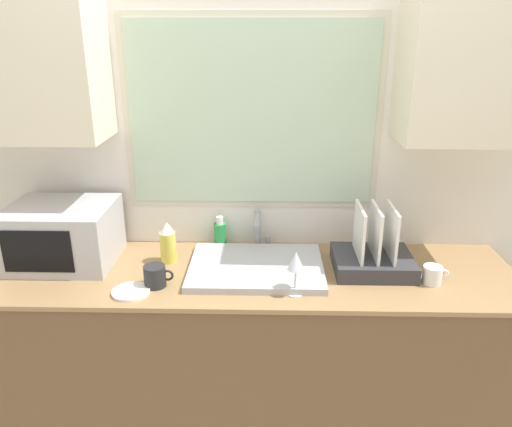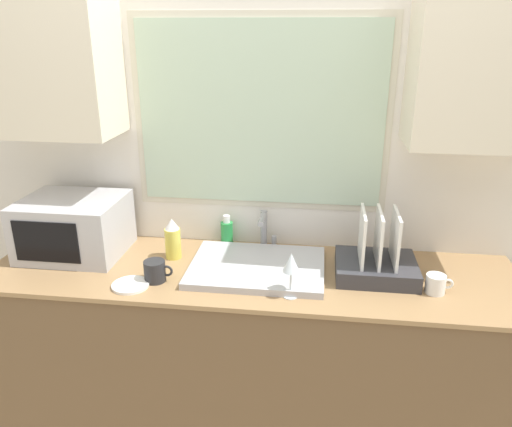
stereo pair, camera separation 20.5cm
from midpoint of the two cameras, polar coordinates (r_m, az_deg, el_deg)
countertop at (r=2.44m, az=-3.11°, el=-16.33°), size 2.31×0.64×0.93m
wall_back at (r=2.30m, az=-3.01°, el=7.64°), size 6.00×0.38×2.60m
sink_basin at (r=2.19m, az=-2.67°, el=-6.21°), size 0.58×0.44×0.03m
faucet at (r=2.36m, az=-2.20°, el=-1.62°), size 0.08×0.15×0.19m
microwave at (r=2.42m, az=-23.53°, el=-2.22°), size 0.45×0.38×0.27m
dish_rack at (r=2.21m, az=10.67°, el=-4.90°), size 0.34×0.29×0.29m
spray_bottle at (r=2.29m, az=-12.59°, el=-3.34°), size 0.07×0.07×0.19m
soap_bottle at (r=2.41m, az=-6.56°, el=-2.38°), size 0.06×0.06×0.15m
mug_near_sink at (r=2.11m, az=-14.21°, el=-7.02°), size 0.12×0.09×0.09m
wine_glass at (r=1.94m, az=1.57°, el=-5.68°), size 0.07×0.07×0.19m
mug_by_rack at (r=2.17m, az=17.02°, el=-6.79°), size 0.11×0.08×0.08m
small_plate at (r=2.10m, az=-16.88°, el=-8.62°), size 0.15×0.15×0.01m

